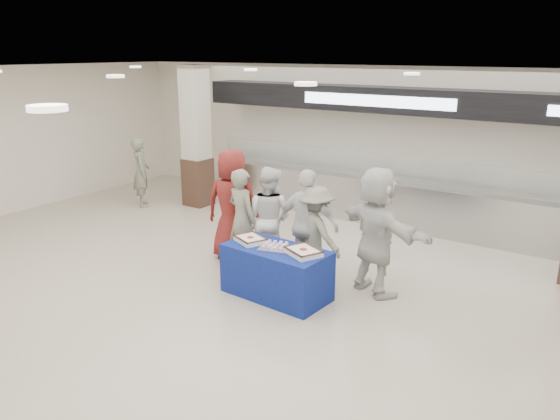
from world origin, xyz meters
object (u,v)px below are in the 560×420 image
Objects in this scene: soldier_a at (242,218)px; soldier_bg at (141,172)px; cupcake_tray at (275,246)px; soldier_b at (316,233)px; civilian_white at (377,231)px; sheet_cake_left at (250,239)px; display_table at (276,272)px; chef_tall at (269,217)px; civilian_maroon at (233,205)px; sheet_cake_right at (303,251)px; chef_short at (308,225)px.

soldier_bg is at bearing -6.99° from soldier_a.
soldier_b is at bearing 80.32° from cupcake_tray.
soldier_b is 1.01m from civilian_white.
sheet_cake_left is at bearing 54.86° from civilian_white.
chef_tall reaches higher than display_table.
soldier_a is (-1.12, 0.67, 0.05)m from cupcake_tray.
civilian_maroon reaches higher than soldier_bg.
civilian_maroon is 2.64m from civilian_white.
soldier_bg is at bearing 158.71° from sheet_cake_right.
chef_tall is 1.12× the size of soldier_b.
cupcake_tray is 0.87m from chef_short.
soldier_a is 4.53m from soldier_bg.
cupcake_tray is 0.90m from soldier_b.
civilian_white is at bearing -152.88° from soldier_bg.
soldier_a is at bearing 158.05° from sheet_cake_right.
civilian_white is at bearing 179.14° from chef_short.
civilian_maroon reaches higher than display_table.
chef_tall is 0.97× the size of chef_short.
soldier_bg is (-5.37, 1.43, -0.08)m from chef_short.
sheet_cake_left is 5.39m from soldier_bg.
sheet_cake_right is 0.37× the size of soldier_bg.
soldier_a is at bearing 149.27° from cupcake_tray.
sheet_cake_left is at bearing -166.17° from soldier_bg.
chef_tall is 1.91m from civilian_white.
civilian_maroon reaches higher than chef_short.
chef_short is 0.18m from soldier_b.
soldier_a reaches higher than cupcake_tray.
soldier_a reaches higher than soldier_bg.
sheet_cake_right is 0.47m from cupcake_tray.
cupcake_tray is at bearing 163.33° from soldier_a.
soldier_b is (1.65, 0.01, -0.20)m from civilian_maroon.
cupcake_tray is (0.47, -0.03, -0.01)m from sheet_cake_left.
sheet_cake_right is at bearing -162.57° from soldier_bg.
civilian_white is at bearing 54.06° from sheet_cake_right.
civilian_white is (0.68, 0.93, 0.16)m from sheet_cake_right.
sheet_cake_left reaches higher than display_table.
soldier_a is at bearing 25.97° from soldier_b.
sheet_cake_right is at bearing 3.44° from cupcake_tray.
soldier_a is at bearing 31.26° from chef_tall.
soldier_bg is (-4.59, 1.37, -0.05)m from chef_tall.
chef_tall reaches higher than soldier_b.
sheet_cake_left reaches higher than cupcake_tray.
civilian_maroon is at bearing 140.22° from sheet_cake_left.
cupcake_tray is (-0.01, -0.03, 0.41)m from display_table.
soldier_a reaches higher than sheet_cake_right.
cupcake_tray is at bearing -164.48° from soldier_bg.
sheet_cake_right is 1.17m from civilian_white.
sheet_cake_right is at bearing 78.85° from civilian_white.
civilian_white reaches higher than sheet_cake_left.
chef_short is (0.01, 0.84, 0.51)m from display_table.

